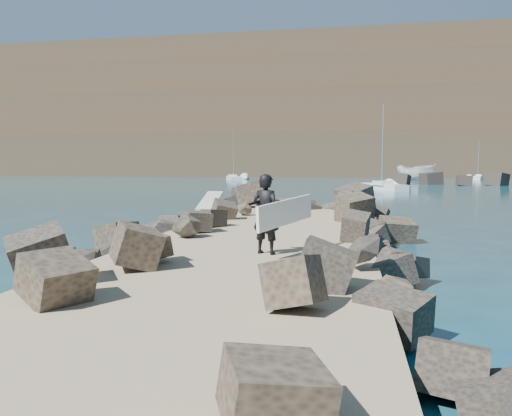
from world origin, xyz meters
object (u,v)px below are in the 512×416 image
Objects in this scene: boat_imported at (416,173)px; sailboat_d at (478,178)px; surfer_with_board at (269,214)px; surfboard_resting at (210,204)px.

boat_imported is 16.43m from sailboat_d.
boat_imported reaches higher than surfer_with_board.
surfboard_resting is 9.46m from surfer_with_board.
sailboat_d is at bearing -4.25° from boat_imported.
sailboat_d is (28.42, 75.37, -0.70)m from surfboard_resting.
surfboard_resting is at bearing 113.86° from surfer_with_board.
surfboard_resting is at bearing -150.99° from boat_imported.
surfer_with_board is 87.55m from sailboat_d.
sailboat_d reaches higher than boat_imported.
boat_imported is 74.00m from surfer_with_board.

